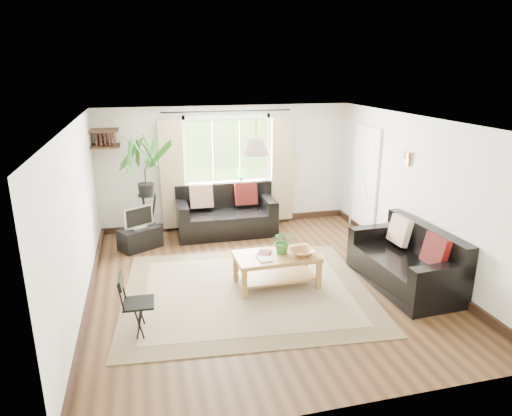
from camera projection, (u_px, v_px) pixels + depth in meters
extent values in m
plane|color=#321E10|center=(262.00, 282.00, 6.87)|extent=(5.50, 5.50, 0.00)
plane|color=white|center=(263.00, 121.00, 6.16)|extent=(5.50, 5.50, 0.00)
cube|color=silver|center=(227.00, 167.00, 9.07)|extent=(5.00, 0.02, 2.40)
cube|color=silver|center=(344.00, 295.00, 3.97)|extent=(5.00, 0.02, 2.40)
cube|color=silver|center=(78.00, 220.00, 5.94)|extent=(0.02, 5.50, 2.40)
cube|color=silver|center=(418.00, 195.00, 7.10)|extent=(0.02, 5.50, 2.40)
cube|color=#BDAF92|center=(247.00, 291.00, 6.59)|extent=(3.75, 3.30, 0.02)
cube|color=silver|center=(364.00, 182.00, 8.73)|extent=(0.06, 0.96, 2.06)
imported|color=#32692A|center=(283.00, 241.00, 6.65)|extent=(0.35, 0.31, 0.36)
imported|color=#935C32|center=(302.00, 252.00, 6.60)|extent=(0.40, 0.40, 0.08)
imported|color=white|center=(258.00, 259.00, 6.44)|extent=(0.20, 0.26, 0.02)
imported|color=#512620|center=(258.00, 252.00, 6.68)|extent=(0.27, 0.30, 0.02)
cube|color=black|center=(140.00, 238.00, 8.10)|extent=(0.82, 0.70, 0.38)
imported|color=#2D6023|center=(241.00, 174.00, 9.05)|extent=(0.14, 0.10, 0.27)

